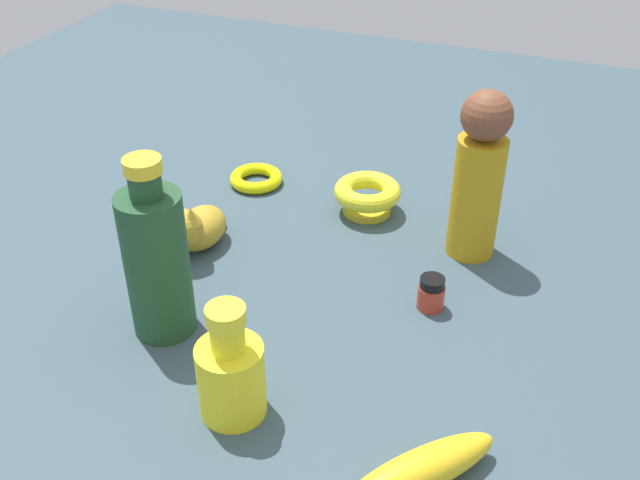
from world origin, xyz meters
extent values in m
plane|color=#384C56|center=(0.00, 0.00, 0.00)|extent=(2.00, 2.00, 0.00)
cylinder|color=#BF9116|center=(-0.16, -0.17, 0.09)|extent=(0.07, 0.07, 0.17)
sphere|color=brown|center=(-0.16, -0.17, 0.21)|extent=(0.07, 0.07, 0.07)
ellipsoid|color=yellow|center=(-0.20, 0.24, 0.02)|extent=(0.14, 0.15, 0.04)
cylinder|color=#204929|center=(0.15, 0.13, 0.09)|extent=(0.08, 0.08, 0.18)
cylinder|color=#204929|center=(0.15, 0.13, 0.20)|extent=(0.04, 0.04, 0.03)
cylinder|color=yellow|center=(0.15, 0.13, 0.22)|extent=(0.04, 0.04, 0.02)
cylinder|color=yellow|center=(0.01, 0.22, 0.04)|extent=(0.07, 0.07, 0.09)
cylinder|color=yellow|center=(0.01, 0.22, 0.10)|extent=(0.04, 0.04, 0.03)
cylinder|color=yellow|center=(0.01, 0.22, 0.13)|extent=(0.04, 0.04, 0.02)
ellipsoid|color=#B48F26|center=(0.20, -0.04, 0.03)|extent=(0.07, 0.09, 0.05)
sphere|color=#B48F26|center=(0.20, 0.00, 0.05)|extent=(0.05, 0.05, 0.05)
cone|color=#B48F26|center=(0.18, 0.00, 0.07)|extent=(0.02, 0.02, 0.02)
cone|color=#B48F26|center=(0.21, 0.00, 0.07)|extent=(0.02, 0.02, 0.02)
ellipsoid|color=#B48F26|center=(0.20, -0.08, 0.02)|extent=(0.02, 0.04, 0.02)
cylinder|color=gold|center=(0.01, -0.21, 0.01)|extent=(0.07, 0.07, 0.01)
torus|color=yellow|center=(0.01, -0.21, 0.04)|extent=(0.10, 0.10, 0.03)
cylinder|color=#B23723|center=(-0.14, -0.02, 0.02)|extent=(0.03, 0.03, 0.03)
cylinder|color=yellow|center=(-0.14, -0.02, 0.03)|extent=(0.03, 0.03, 0.00)
cylinder|color=black|center=(-0.14, -0.02, 0.04)|extent=(0.03, 0.03, 0.01)
torus|color=yellow|center=(0.20, -0.23, 0.01)|extent=(0.09, 0.09, 0.02)
camera|label=1|loc=(-0.28, 0.71, 0.59)|focal=41.83mm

